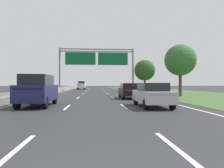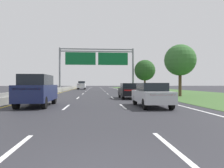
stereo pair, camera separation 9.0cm
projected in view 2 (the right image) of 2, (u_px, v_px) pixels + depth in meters
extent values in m
plane|color=#2B2B30|center=(95.00, 92.00, 38.23)|extent=(220.00, 220.00, 0.00)
cube|color=white|center=(10.00, 152.00, 4.69)|extent=(0.14, 3.00, 0.01)
cube|color=white|center=(66.00, 107.00, 13.66)|extent=(0.14, 3.00, 0.01)
cube|color=white|center=(78.00, 98.00, 22.63)|extent=(0.14, 3.00, 0.01)
cube|color=white|center=(83.00, 94.00, 31.60)|extent=(0.14, 3.00, 0.01)
cube|color=white|center=(86.00, 92.00, 40.58)|extent=(0.14, 3.00, 0.01)
cube|color=white|center=(88.00, 90.00, 49.55)|extent=(0.14, 3.00, 0.01)
cube|color=white|center=(89.00, 89.00, 58.52)|extent=(0.14, 3.00, 0.01)
cube|color=white|center=(90.00, 88.00, 67.50)|extent=(0.14, 3.00, 0.01)
cube|color=white|center=(90.00, 88.00, 76.47)|extent=(0.14, 3.00, 0.01)
cube|color=white|center=(91.00, 87.00, 85.44)|extent=(0.14, 3.00, 0.01)
cube|color=white|center=(172.00, 148.00, 4.97)|extent=(0.14, 3.00, 0.01)
cube|color=white|center=(123.00, 107.00, 13.95)|extent=(0.14, 3.00, 0.01)
cube|color=white|center=(112.00, 98.00, 22.92)|extent=(0.14, 3.00, 0.01)
cube|color=white|center=(108.00, 94.00, 31.89)|extent=(0.14, 3.00, 0.01)
cube|color=white|center=(105.00, 91.00, 40.86)|extent=(0.14, 3.00, 0.01)
cube|color=white|center=(103.00, 90.00, 49.84)|extent=(0.14, 3.00, 0.01)
cube|color=white|center=(102.00, 89.00, 58.81)|extent=(0.14, 3.00, 0.01)
cube|color=white|center=(101.00, 88.00, 67.78)|extent=(0.14, 3.00, 0.01)
cube|color=white|center=(101.00, 88.00, 76.76)|extent=(0.14, 3.00, 0.01)
cube|color=white|center=(100.00, 87.00, 85.73)|extent=(0.14, 3.00, 0.01)
cube|color=white|center=(128.00, 92.00, 38.69)|extent=(0.16, 106.00, 0.01)
cube|color=gold|center=(62.00, 92.00, 37.77)|extent=(0.16, 106.00, 0.01)
cube|color=#3D602D|center=(170.00, 92.00, 39.31)|extent=(14.00, 110.00, 0.02)
cube|color=gray|center=(58.00, 91.00, 37.72)|extent=(0.60, 110.00, 0.55)
cube|color=gray|center=(58.00, 88.00, 37.71)|extent=(0.25, 110.00, 0.30)
cylinder|color=gray|center=(60.00, 69.00, 41.86)|extent=(0.36, 0.36, 8.69)
cylinder|color=gray|center=(133.00, 70.00, 43.00)|extent=(0.36, 0.36, 8.69)
cube|color=gray|center=(97.00, 49.00, 42.43)|extent=(14.70, 0.24, 0.20)
cube|color=gray|center=(97.00, 51.00, 42.43)|extent=(14.70, 0.24, 0.20)
cube|color=#0C602D|center=(81.00, 59.00, 42.00)|extent=(6.00, 0.12, 2.51)
cube|color=#0C602D|center=(113.00, 59.00, 42.50)|extent=(6.00, 0.12, 2.51)
cube|color=silver|center=(82.00, 86.00, 56.24)|extent=(2.01, 5.40, 1.00)
cube|color=black|center=(82.00, 83.00, 57.08)|extent=(1.72, 1.90, 0.78)
cube|color=#B21414|center=(81.00, 85.00, 53.58)|extent=(1.68, 0.08, 0.12)
cube|color=silver|center=(81.00, 84.00, 54.51)|extent=(2.00, 1.95, 0.20)
cylinder|color=black|center=(79.00, 88.00, 58.00)|extent=(0.30, 0.84, 0.84)
cylinder|color=black|center=(85.00, 88.00, 58.13)|extent=(0.30, 0.84, 0.84)
cylinder|color=black|center=(78.00, 88.00, 54.34)|extent=(0.30, 0.84, 0.84)
cylinder|color=black|center=(84.00, 88.00, 54.47)|extent=(0.30, 0.84, 0.84)
cube|color=#B2B5BA|center=(151.00, 96.00, 13.84)|extent=(1.84, 4.41, 0.72)
cube|color=black|center=(152.00, 87.00, 13.79)|extent=(1.58, 2.31, 0.52)
cube|color=#B21414|center=(162.00, 95.00, 11.68)|extent=(1.53, 0.09, 0.12)
cylinder|color=black|center=(135.00, 100.00, 15.26)|extent=(0.22, 0.66, 0.66)
cylinder|color=black|center=(157.00, 100.00, 15.40)|extent=(0.22, 0.66, 0.66)
cylinder|color=black|center=(145.00, 104.00, 12.28)|extent=(0.22, 0.66, 0.66)
cylinder|color=black|center=(171.00, 104.00, 12.41)|extent=(0.22, 0.66, 0.66)
cube|color=black|center=(129.00, 92.00, 21.67)|extent=(1.86, 4.41, 0.72)
cube|color=black|center=(129.00, 86.00, 21.62)|extent=(1.58, 2.31, 0.52)
cube|color=#B21414|center=(132.00, 90.00, 19.52)|extent=(1.53, 0.09, 0.12)
cylinder|color=black|center=(120.00, 95.00, 23.11)|extent=(0.23, 0.66, 0.66)
cylinder|color=black|center=(134.00, 94.00, 23.22)|extent=(0.23, 0.66, 0.66)
cylinder|color=black|center=(123.00, 96.00, 20.12)|extent=(0.23, 0.66, 0.66)
cylinder|color=black|center=(139.00, 96.00, 20.24)|extent=(0.23, 0.66, 0.66)
cube|color=#161E47|center=(37.00, 93.00, 14.23)|extent=(1.95, 4.72, 1.05)
cube|color=black|center=(37.00, 80.00, 14.08)|extent=(1.67, 3.02, 0.68)
cube|color=#B21414|center=(27.00, 89.00, 11.93)|extent=(1.60, 0.10, 0.12)
cylinder|color=black|center=(32.00, 99.00, 15.75)|extent=(0.27, 0.76, 0.76)
cylinder|color=black|center=(54.00, 99.00, 15.89)|extent=(0.27, 0.76, 0.76)
cylinder|color=black|center=(16.00, 103.00, 12.56)|extent=(0.27, 0.76, 0.76)
cylinder|color=black|center=(44.00, 103.00, 12.71)|extent=(0.27, 0.76, 0.76)
cylinder|color=#4C3823|center=(180.00, 84.00, 25.15)|extent=(0.36, 0.36, 2.85)
sphere|color=#33662D|center=(180.00, 60.00, 25.15)|extent=(3.72, 3.72, 3.72)
cylinder|color=#4C3823|center=(145.00, 85.00, 42.90)|extent=(0.36, 0.36, 2.57)
sphere|color=#234C1E|center=(145.00, 70.00, 42.89)|extent=(4.23, 4.23, 4.23)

